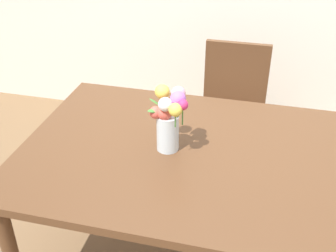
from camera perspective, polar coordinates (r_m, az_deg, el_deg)
The scene contains 3 objects.
dining_table at distance 2.04m, azimuth 2.33°, elevation -5.15°, with size 1.54×1.12×0.72m.
chair_far at distance 2.85m, azimuth 8.59°, elevation 3.04°, with size 0.42×0.42×0.90m.
flower_vase at distance 1.91m, azimuth 0.11°, elevation 1.21°, with size 0.21×0.21×0.31m.
Camera 1 is at (0.32, -1.60, 1.86)m, focal length 45.70 mm.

